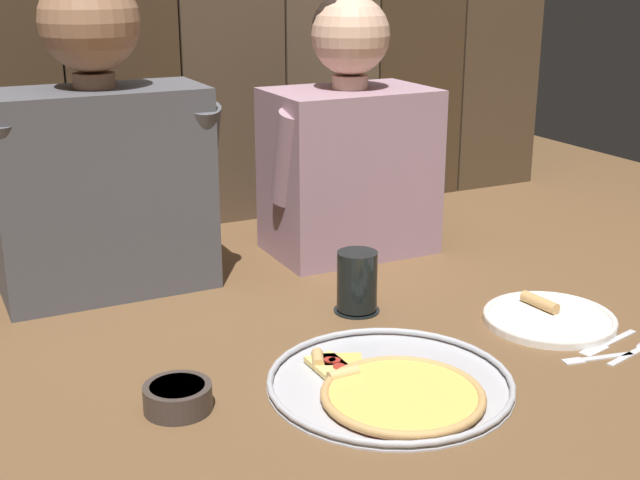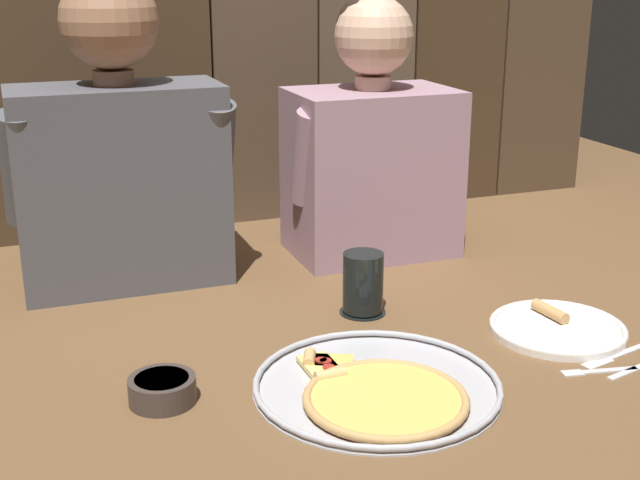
{
  "view_description": "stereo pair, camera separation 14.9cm",
  "coord_description": "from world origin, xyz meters",
  "px_view_note": "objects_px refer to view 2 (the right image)",
  "views": [
    {
      "loc": [
        -0.63,
        -1.17,
        0.64
      ],
      "look_at": [
        0.0,
        0.1,
        0.18
      ],
      "focal_mm": 47.92,
      "sensor_mm": 36.0,
      "label": 1
    },
    {
      "loc": [
        -0.49,
        -1.23,
        0.64
      ],
      "look_at": [
        0.0,
        0.1,
        0.18
      ],
      "focal_mm": 47.92,
      "sensor_mm": 36.0,
      "label": 2
    }
  ],
  "objects_px": {
    "drinking_glass": "(363,284)",
    "dipping_bowl": "(162,388)",
    "diner_left": "(118,144)",
    "dinner_plate": "(557,328)",
    "diner_right": "(372,143)",
    "pizza_tray": "(378,389)"
  },
  "relations": [
    {
      "from": "dipping_bowl",
      "to": "drinking_glass",
      "type": "bearing_deg",
      "value": 26.98
    },
    {
      "from": "dipping_bowl",
      "to": "diner_right",
      "type": "distance_m",
      "value": 0.84
    },
    {
      "from": "pizza_tray",
      "to": "drinking_glass",
      "type": "relative_size",
      "value": 3.27
    },
    {
      "from": "diner_left",
      "to": "drinking_glass",
      "type": "bearing_deg",
      "value": -40.22
    },
    {
      "from": "dinner_plate",
      "to": "diner_right",
      "type": "distance_m",
      "value": 0.61
    },
    {
      "from": "dinner_plate",
      "to": "drinking_glass",
      "type": "xyz_separation_m",
      "value": [
        -0.3,
        0.21,
        0.05
      ]
    },
    {
      "from": "dipping_bowl",
      "to": "diner_left",
      "type": "distance_m",
      "value": 0.62
    },
    {
      "from": "dinner_plate",
      "to": "diner_left",
      "type": "height_order",
      "value": "diner_left"
    },
    {
      "from": "diner_left",
      "to": "diner_right",
      "type": "bearing_deg",
      "value": -0.05
    },
    {
      "from": "dinner_plate",
      "to": "diner_right",
      "type": "bearing_deg",
      "value": 103.68
    },
    {
      "from": "drinking_glass",
      "to": "dipping_bowl",
      "type": "bearing_deg",
      "value": -153.02
    },
    {
      "from": "dipping_bowl",
      "to": "diner_left",
      "type": "height_order",
      "value": "diner_left"
    },
    {
      "from": "dinner_plate",
      "to": "drinking_glass",
      "type": "height_order",
      "value": "drinking_glass"
    },
    {
      "from": "dipping_bowl",
      "to": "diner_left",
      "type": "relative_size",
      "value": 0.16
    },
    {
      "from": "pizza_tray",
      "to": "drinking_glass",
      "type": "height_order",
      "value": "drinking_glass"
    },
    {
      "from": "dinner_plate",
      "to": "drinking_glass",
      "type": "relative_size",
      "value": 2.04
    },
    {
      "from": "dinner_plate",
      "to": "dipping_bowl",
      "type": "bearing_deg",
      "value": -179.46
    },
    {
      "from": "diner_left",
      "to": "pizza_tray",
      "type": "bearing_deg",
      "value": -65.82
    },
    {
      "from": "pizza_tray",
      "to": "dinner_plate",
      "type": "distance_m",
      "value": 0.41
    },
    {
      "from": "diner_left",
      "to": "diner_right",
      "type": "height_order",
      "value": "diner_left"
    },
    {
      "from": "dipping_bowl",
      "to": "dinner_plate",
      "type": "bearing_deg",
      "value": 0.54
    },
    {
      "from": "drinking_glass",
      "to": "diner_left",
      "type": "height_order",
      "value": "diner_left"
    }
  ]
}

